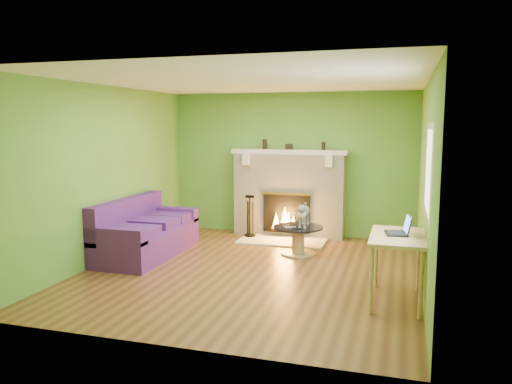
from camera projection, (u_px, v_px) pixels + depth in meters
floor at (252, 271)px, 6.97m from camera, size 5.00×5.00×0.00m
ceiling at (251, 81)px, 6.61m from camera, size 5.00×5.00×0.00m
wall_back at (291, 164)px, 9.17m from camera, size 5.00×0.00×5.00m
wall_front at (169, 208)px, 4.42m from camera, size 5.00×0.00×5.00m
wall_left at (107, 174)px, 7.42m from camera, size 0.00×5.00×5.00m
wall_right at (426, 184)px, 6.16m from camera, size 0.00×5.00×5.00m
window_frame at (429, 170)px, 5.27m from camera, size 0.00×1.20×1.20m
window_pane at (428, 170)px, 5.27m from camera, size 0.00×1.06×1.06m
fireplace at (289, 194)px, 9.06m from camera, size 2.10×0.46×1.58m
hearth at (282, 241)px, 8.67m from camera, size 1.50×0.75×0.03m
mantel at (289, 152)px, 8.94m from camera, size 2.10×0.28×0.08m
sofa at (144, 233)px, 7.77m from camera, size 0.89×1.97×0.88m
coffee_table at (298, 238)px, 7.83m from camera, size 0.78×0.78×0.44m
desk at (398, 243)px, 5.68m from camera, size 0.61×1.06×0.78m
cat at (304, 214)px, 7.81m from camera, size 0.24×0.62×0.38m
remote_silver at (290, 227)px, 7.72m from camera, size 0.17×0.07×0.02m
remote_black at (297, 228)px, 7.63m from camera, size 0.16×0.05×0.02m
laptop at (397, 224)px, 5.71m from camera, size 0.32×0.35×0.23m
fire_tools at (250, 216)px, 8.94m from camera, size 0.20×0.20×0.75m
mantel_vase_left at (265, 144)px, 9.08m from camera, size 0.08×0.08×0.18m
mantel_vase_right at (324, 146)px, 8.78m from camera, size 0.07×0.07×0.14m
mantel_box at (289, 147)px, 8.96m from camera, size 0.12×0.08×0.10m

